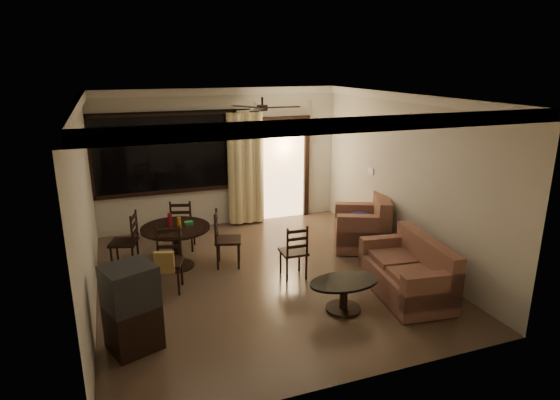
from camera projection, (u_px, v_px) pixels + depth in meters
name	position (u px, v px, depth m)	size (l,w,h in m)	color
ground	(264.00, 277.00, 7.44)	(5.50, 5.50, 0.00)	#7F6651
room_shell	(264.00, 143.00, 8.71)	(5.50, 6.70, 5.50)	beige
dining_table	(176.00, 235.00, 7.66)	(1.12, 1.12, 0.92)	black
dining_chair_west	(126.00, 252.00, 7.68)	(0.52, 0.52, 0.95)	black
dining_chair_east	(228.00, 249.00, 7.78)	(0.52, 0.52, 0.95)	black
dining_chair_south	(168.00, 272.00, 6.91)	(0.52, 0.56, 0.95)	black
dining_chair_north	(183.00, 234.00, 8.49)	(0.52, 0.52, 0.95)	black
tv_cabinet	(132.00, 308.00, 5.44)	(0.69, 0.66, 1.06)	black
sofa	(410.00, 273.00, 6.78)	(1.02, 1.65, 0.83)	#4F2D24
armchair	(364.00, 228.00, 8.50)	(1.23, 1.23, 0.94)	#4F2D24
coffee_table	(344.00, 290.00, 6.36)	(0.99, 0.60, 0.44)	black
side_chair	(294.00, 261.00, 7.36)	(0.41, 0.41, 0.89)	black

